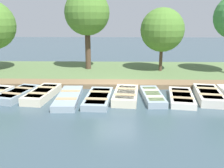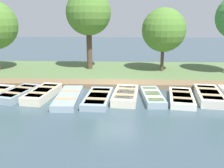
{
  "view_description": "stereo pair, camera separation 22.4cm",
  "coord_description": "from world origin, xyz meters",
  "views": [
    {
      "loc": [
        13.99,
        0.11,
        4.26
      ],
      "look_at": [
        0.69,
        -0.22,
        0.65
      ],
      "focal_mm": 40.0,
      "sensor_mm": 36.0,
      "label": 1
    },
    {
      "loc": [
        13.99,
        0.34,
        4.26
      ],
      "look_at": [
        0.69,
        -0.22,
        0.65
      ],
      "focal_mm": 40.0,
      "sensor_mm": 36.0,
      "label": 2
    }
  ],
  "objects": [
    {
      "name": "park_tree_center",
      "position": [
        -5.08,
        3.39,
        3.29
      ],
      "size": [
        3.26,
        3.26,
        4.93
      ],
      "color": "#4C3828",
      "rests_on": "ground_plane"
    },
    {
      "name": "shore_bank",
      "position": [
        -5.0,
        0.0,
        0.1
      ],
      "size": [
        8.0,
        24.0,
        0.19
      ],
      "color": "#567042",
      "rests_on": "ground_plane"
    },
    {
      "name": "rowboat_7",
      "position": [
        1.29,
        1.96,
        0.17
      ],
      "size": [
        3.13,
        1.12,
        0.35
      ],
      "rotation": [
        0.0,
        0.0,
        0.05
      ],
      "color": "#8C9EA8",
      "rests_on": "ground_plane"
    },
    {
      "name": "rowboat_9",
      "position": [
        1.19,
        4.95,
        0.22
      ],
      "size": [
        3.28,
        1.69,
        0.44
      ],
      "rotation": [
        0.0,
        0.0,
        -0.16
      ],
      "color": "beige",
      "rests_on": "ground_plane"
    },
    {
      "name": "rowboat_5",
      "position": [
        1.68,
        -0.9,
        0.16
      ],
      "size": [
        3.3,
        1.45,
        0.34
      ],
      "rotation": [
        0.0,
        0.0,
        -0.07
      ],
      "color": "#8C9EA8",
      "rests_on": "ground_plane"
    },
    {
      "name": "park_tree_left",
      "position": [
        -5.7,
        -2.28,
        4.5
      ],
      "size": [
        3.45,
        3.45,
        6.27
      ],
      "color": "#4C3828",
      "rests_on": "ground_plane"
    },
    {
      "name": "dock_walkway",
      "position": [
        -1.18,
        0.0,
        0.15
      ],
      "size": [
        1.33,
        18.97,
        0.29
      ],
      "color": "brown",
      "rests_on": "ground_plane"
    },
    {
      "name": "rowboat_8",
      "position": [
        1.46,
        3.45,
        0.17
      ],
      "size": [
        3.12,
        1.64,
        0.34
      ],
      "rotation": [
        0.0,
        0.0,
        -0.16
      ],
      "color": "silver",
      "rests_on": "ground_plane"
    },
    {
      "name": "rowboat_2",
      "position": [
        1.16,
        -5.33,
        0.2
      ],
      "size": [
        2.99,
        1.78,
        0.39
      ],
      "rotation": [
        0.0,
        0.0,
        -0.24
      ],
      "color": "#8C9EA8",
      "rests_on": "ground_plane"
    },
    {
      "name": "rowboat_3",
      "position": [
        1.19,
        -3.99,
        0.22
      ],
      "size": [
        3.14,
        1.48,
        0.44
      ],
      "rotation": [
        0.0,
        0.0,
        -0.13
      ],
      "color": "beige",
      "rests_on": "ground_plane"
    },
    {
      "name": "rowboat_6",
      "position": [
        1.32,
        0.53,
        0.22
      ],
      "size": [
        3.03,
        1.51,
        0.43
      ],
      "rotation": [
        0.0,
        0.0,
        -0.11
      ],
      "color": "beige",
      "rests_on": "ground_plane"
    },
    {
      "name": "rowboat_4",
      "position": [
        1.66,
        -2.46,
        0.17
      ],
      "size": [
        3.61,
        1.22,
        0.34
      ],
      "rotation": [
        0.0,
        0.0,
        0.03
      ],
      "color": "#8C9EA8",
      "rests_on": "ground_plane"
    },
    {
      "name": "ground_plane",
      "position": [
        0.0,
        0.0,
        0.0
      ],
      "size": [
        80.0,
        80.0,
        0.0
      ],
      "primitive_type": "plane",
      "color": "#384C56"
    }
  ]
}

